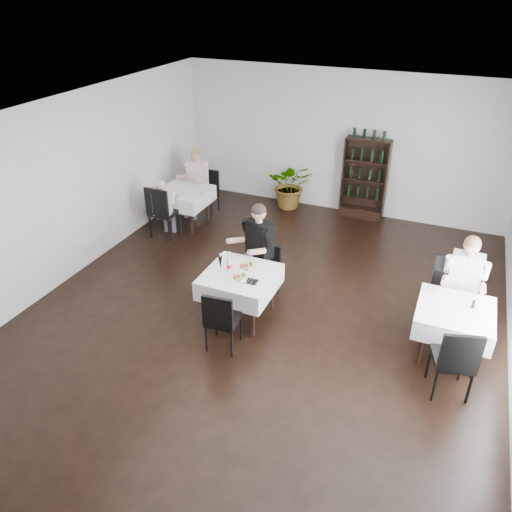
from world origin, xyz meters
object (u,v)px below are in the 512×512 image
Objects in this scene: wine_shelf at (364,180)px; main_table at (240,282)px; diner_main at (255,244)px; potted_tree at (291,185)px.

wine_shelf reaches higher than main_table.
diner_main is at bearing -104.61° from wine_shelf.
wine_shelf is 1.70× the size of main_table.
diner_main is at bearing -79.68° from potted_tree.
potted_tree is at bearing -175.87° from wine_shelf.
main_table is 0.75m from diner_main.
potted_tree reaches higher than main_table.
wine_shelf is at bearing 75.39° from diner_main.
main_table is (-0.90, -4.31, -0.23)m from wine_shelf.
potted_tree is at bearing 99.27° from main_table.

